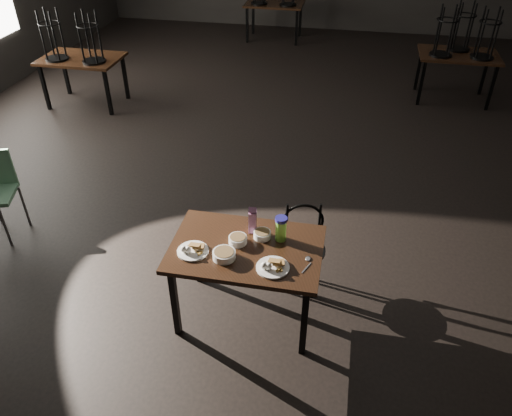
% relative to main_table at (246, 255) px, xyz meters
% --- Properties ---
extents(main_table, '(1.20, 0.80, 0.75)m').
position_rel_main_table_xyz_m(main_table, '(0.00, 0.00, 0.00)').
color(main_table, black).
rests_on(main_table, ground).
extents(plate_left, '(0.25, 0.25, 0.08)m').
position_rel_main_table_xyz_m(plate_left, '(-0.40, -0.14, 0.10)').
color(plate_left, white).
rests_on(plate_left, main_table).
extents(plate_right, '(0.25, 0.25, 0.08)m').
position_rel_main_table_xyz_m(plate_right, '(0.24, -0.20, 0.10)').
color(plate_right, white).
rests_on(plate_right, main_table).
extents(bowl_near, '(0.15, 0.15, 0.06)m').
position_rel_main_table_xyz_m(bowl_near, '(-0.08, 0.04, 0.11)').
color(bowl_near, white).
rests_on(bowl_near, main_table).
extents(bowl_far, '(0.14, 0.14, 0.06)m').
position_rel_main_table_xyz_m(bowl_far, '(0.10, 0.15, 0.11)').
color(bowl_far, white).
rests_on(bowl_far, main_table).
extents(bowl_big, '(0.18, 0.18, 0.06)m').
position_rel_main_table_xyz_m(bowl_big, '(-0.14, -0.16, 0.11)').
color(bowl_big, white).
rests_on(bowl_big, main_table).
extents(juice_carton, '(0.06, 0.06, 0.24)m').
position_rel_main_table_xyz_m(juice_carton, '(0.01, 0.21, 0.19)').
color(juice_carton, '#8E196E').
rests_on(juice_carton, main_table).
extents(water_bottle, '(0.10, 0.10, 0.21)m').
position_rel_main_table_xyz_m(water_bottle, '(0.25, 0.15, 0.19)').
color(water_bottle, '#7CDD41').
rests_on(water_bottle, main_table).
extents(spoon, '(0.06, 0.20, 0.01)m').
position_rel_main_table_xyz_m(spoon, '(0.49, -0.06, 0.08)').
color(spoon, silver).
rests_on(spoon, main_table).
extents(bentwood_chair, '(0.41, 0.40, 0.81)m').
position_rel_main_table_xyz_m(bentwood_chair, '(0.41, 0.49, -0.19)').
color(bentwood_chair, black).
rests_on(bentwood_chair, ground).
extents(bg_table_left, '(1.20, 0.80, 1.48)m').
position_rel_main_table_xyz_m(bg_table_left, '(-3.41, 3.86, 0.08)').
color(bg_table_left, black).
rests_on(bg_table_left, ground).
extents(bg_table_right, '(1.20, 0.80, 1.48)m').
position_rel_main_table_xyz_m(bg_table_right, '(2.27, 5.19, 0.11)').
color(bg_table_right, black).
rests_on(bg_table_right, ground).
extents(bg_table_far, '(1.20, 0.80, 1.48)m').
position_rel_main_table_xyz_m(bg_table_far, '(-1.07, 7.80, 0.08)').
color(bg_table_far, black).
rests_on(bg_table_far, ground).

